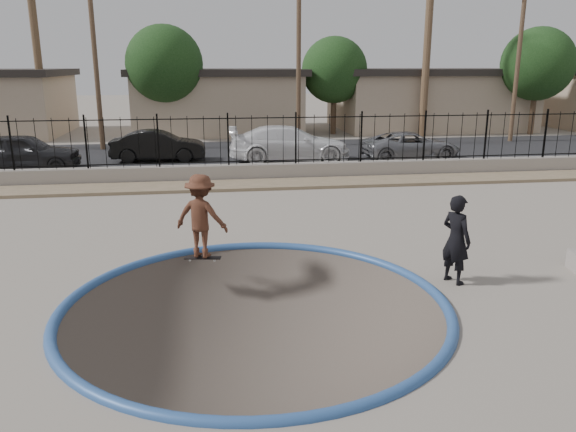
# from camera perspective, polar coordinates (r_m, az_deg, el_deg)

# --- Properties ---
(ground) EXTENTS (120.00, 120.00, 2.20)m
(ground) POSITION_cam_1_polar(r_m,az_deg,el_deg) (22.91, -6.08, 1.73)
(ground) COLOR gray
(ground) RESTS_ON ground
(bowl_pit) EXTENTS (6.84, 6.84, 1.80)m
(bowl_pit) POSITION_cam_1_polar(r_m,az_deg,el_deg) (10.21, -3.32, -9.13)
(bowl_pit) COLOR #473C36
(bowl_pit) RESTS_ON ground
(coping_ring) EXTENTS (7.04, 7.04, 0.20)m
(coping_ring) POSITION_cam_1_polar(r_m,az_deg,el_deg) (10.21, -3.32, -9.13)
(coping_ring) COLOR #2C5291
(coping_ring) RESTS_ON ground
(rock_strip) EXTENTS (42.00, 1.60, 0.11)m
(rock_strip) POSITION_cam_1_polar(r_m,az_deg,el_deg) (19.93, -5.86, 3.11)
(rock_strip) COLOR #9A8065
(rock_strip) RESTS_ON ground
(retaining_wall) EXTENTS (42.00, 0.45, 0.60)m
(retaining_wall) POSITION_cam_1_polar(r_m,az_deg,el_deg) (20.96, -6.01, 4.38)
(retaining_wall) COLOR gray
(retaining_wall) RESTS_ON ground
(fence) EXTENTS (40.00, 0.04, 1.80)m
(fence) POSITION_cam_1_polar(r_m,az_deg,el_deg) (20.77, -6.10, 7.64)
(fence) COLOR black
(fence) RESTS_ON retaining_wall
(street) EXTENTS (90.00, 8.00, 0.04)m
(street) POSITION_cam_1_polar(r_m,az_deg,el_deg) (27.61, -6.56, 6.38)
(street) COLOR black
(street) RESTS_ON ground
(house_center) EXTENTS (10.60, 8.60, 3.90)m
(house_center) POSITION_cam_1_polar(r_m,az_deg,el_deg) (36.85, -7.13, 11.62)
(house_center) COLOR tan
(house_center) RESTS_ON ground
(house_east) EXTENTS (12.60, 8.60, 3.90)m
(house_east) POSITION_cam_1_polar(r_m,az_deg,el_deg) (39.68, 13.95, 11.54)
(house_east) COLOR tan
(house_east) RESTS_ON ground
(palm_mid) EXTENTS (2.30, 2.30, 9.30)m
(palm_mid) POSITION_cam_1_polar(r_m,az_deg,el_deg) (35.59, -24.47, 17.92)
(palm_mid) COLOR brown
(palm_mid) RESTS_ON ground
(palm_right) EXTENTS (2.30, 2.30, 10.30)m
(palm_right) POSITION_cam_1_polar(r_m,az_deg,el_deg) (34.84, 14.20, 19.91)
(palm_right) COLOR brown
(palm_right) RESTS_ON ground
(utility_pole_left) EXTENTS (1.70, 0.24, 9.00)m
(utility_pole_left) POSITION_cam_1_polar(r_m,az_deg,el_deg) (29.75, -19.04, 15.37)
(utility_pole_left) COLOR #473323
(utility_pole_left) RESTS_ON ground
(utility_pole_mid) EXTENTS (1.70, 0.24, 9.50)m
(utility_pole_mid) POSITION_cam_1_polar(r_m,az_deg,el_deg) (29.67, 1.09, 16.65)
(utility_pole_mid) COLOR #473323
(utility_pole_mid) RESTS_ON ground
(utility_pole_right) EXTENTS (1.70, 0.24, 9.00)m
(utility_pole_right) POSITION_cam_1_polar(r_m,az_deg,el_deg) (33.73, 22.40, 14.95)
(utility_pole_right) COLOR #473323
(utility_pole_right) RESTS_ON ground
(street_tree_left) EXTENTS (4.32, 4.32, 6.36)m
(street_tree_left) POSITION_cam_1_polar(r_m,az_deg,el_deg) (33.35, -12.46, 14.83)
(street_tree_left) COLOR #473323
(street_tree_left) RESTS_ON ground
(street_tree_mid) EXTENTS (3.96, 3.96, 5.83)m
(street_tree_mid) POSITION_cam_1_polar(r_m,az_deg,el_deg) (35.14, 4.72, 14.55)
(street_tree_mid) COLOR #473323
(street_tree_mid) RESTS_ON ground
(street_tree_right) EXTENTS (4.32, 4.32, 6.36)m
(street_tree_right) POSITION_cam_1_polar(r_m,az_deg,el_deg) (37.83, 24.05, 13.91)
(street_tree_right) COLOR #473323
(street_tree_right) RESTS_ON ground
(skater) EXTENTS (1.36, 1.11, 1.83)m
(skater) POSITION_cam_1_polar(r_m,az_deg,el_deg) (12.33, -8.81, -0.45)
(skater) COLOR brown
(skater) RESTS_ON ground
(skateboard) EXTENTS (0.82, 0.33, 0.07)m
(skateboard) POSITION_cam_1_polar(r_m,az_deg,el_deg) (12.58, -8.66, -4.22)
(skateboard) COLOR black
(skateboard) RESTS_ON ground
(videographer) EXTENTS (0.67, 0.77, 1.78)m
(videographer) POSITION_cam_1_polar(r_m,az_deg,el_deg) (11.45, 16.71, -2.29)
(videographer) COLOR black
(videographer) RESTS_ON ground
(car_a) EXTENTS (4.39, 1.77, 1.50)m
(car_a) POSITION_cam_1_polar(r_m,az_deg,el_deg) (25.03, -25.32, 5.90)
(car_a) COLOR black
(car_a) RESTS_ON street
(car_b) EXTENTS (4.12, 1.54, 1.35)m
(car_b) POSITION_cam_1_polar(r_m,az_deg,el_deg) (25.61, -13.04, 6.97)
(car_b) COLOR black
(car_b) RESTS_ON street
(car_c) EXTENTS (5.37, 2.31, 1.54)m
(car_c) POSITION_cam_1_polar(r_m,az_deg,el_deg) (24.93, 0.16, 7.37)
(car_c) COLOR white
(car_c) RESTS_ON street
(car_d) EXTENTS (4.51, 2.28, 1.22)m
(car_d) POSITION_cam_1_polar(r_m,az_deg,el_deg) (26.04, 12.38, 7.00)
(car_d) COLOR gray
(car_d) RESTS_ON street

